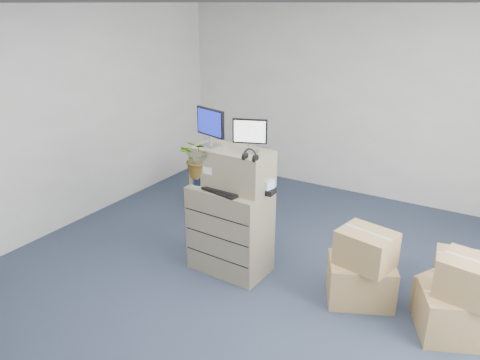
{
  "coord_description": "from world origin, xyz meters",
  "views": [
    {
      "loc": [
        1.92,
        -3.29,
        2.81
      ],
      "look_at": [
        -0.31,
        0.4,
        1.17
      ],
      "focal_mm": 35.0,
      "sensor_mm": 36.0,
      "label": 1
    }
  ],
  "objects_px": {
    "monitor_right": "(250,134)",
    "potted_plant": "(200,164)",
    "office_chair": "(234,184)",
    "water_bottle": "(238,176)",
    "keyboard": "(222,191)",
    "filing_cabinet_lower": "(230,229)",
    "monitor_left": "(210,125)"
  },
  "relations": [
    {
      "from": "monitor_left",
      "to": "keyboard",
      "type": "height_order",
      "value": "monitor_left"
    },
    {
      "from": "monitor_right",
      "to": "water_bottle",
      "type": "height_order",
      "value": "monitor_right"
    },
    {
      "from": "monitor_left",
      "to": "keyboard",
      "type": "xyz_separation_m",
      "value": [
        0.24,
        -0.16,
        -0.63
      ]
    },
    {
      "from": "keyboard",
      "to": "potted_plant",
      "type": "distance_m",
      "value": 0.39
    },
    {
      "from": "water_bottle",
      "to": "keyboard",
      "type": "bearing_deg",
      "value": -111.5
    },
    {
      "from": "potted_plant",
      "to": "monitor_left",
      "type": "bearing_deg",
      "value": 52.06
    },
    {
      "from": "filing_cabinet_lower",
      "to": "water_bottle",
      "type": "bearing_deg",
      "value": 37.86
    },
    {
      "from": "office_chair",
      "to": "filing_cabinet_lower",
      "type": "bearing_deg",
      "value": 87.74
    },
    {
      "from": "keyboard",
      "to": "water_bottle",
      "type": "distance_m",
      "value": 0.23
    },
    {
      "from": "monitor_right",
      "to": "keyboard",
      "type": "xyz_separation_m",
      "value": [
        -0.22,
        -0.18,
        -0.6
      ]
    },
    {
      "from": "potted_plant",
      "to": "monitor_right",
      "type": "bearing_deg",
      "value": 12.81
    },
    {
      "from": "filing_cabinet_lower",
      "to": "keyboard",
      "type": "bearing_deg",
      "value": -89.63
    },
    {
      "from": "filing_cabinet_lower",
      "to": "office_chair",
      "type": "height_order",
      "value": "filing_cabinet_lower"
    },
    {
      "from": "filing_cabinet_lower",
      "to": "office_chair",
      "type": "xyz_separation_m",
      "value": [
        -0.84,
        1.42,
        -0.12
      ]
    },
    {
      "from": "office_chair",
      "to": "water_bottle",
      "type": "bearing_deg",
      "value": 90.62
    },
    {
      "from": "keyboard",
      "to": "office_chair",
      "type": "bearing_deg",
      "value": 129.4
    },
    {
      "from": "water_bottle",
      "to": "potted_plant",
      "type": "xyz_separation_m",
      "value": [
        -0.39,
        -0.13,
        0.11
      ]
    },
    {
      "from": "monitor_left",
      "to": "keyboard",
      "type": "bearing_deg",
      "value": -17.03
    },
    {
      "from": "keyboard",
      "to": "office_chair",
      "type": "relative_size",
      "value": 0.6
    },
    {
      "from": "keyboard",
      "to": "office_chair",
      "type": "distance_m",
      "value": 1.88
    },
    {
      "from": "potted_plant",
      "to": "filing_cabinet_lower",
      "type": "bearing_deg",
      "value": 14.55
    },
    {
      "from": "monitor_right",
      "to": "potted_plant",
      "type": "xyz_separation_m",
      "value": [
        -0.54,
        -0.12,
        -0.38
      ]
    },
    {
      "from": "filing_cabinet_lower",
      "to": "potted_plant",
      "type": "distance_m",
      "value": 0.79
    },
    {
      "from": "filing_cabinet_lower",
      "to": "monitor_left",
      "type": "distance_m",
      "value": 1.16
    },
    {
      "from": "monitor_left",
      "to": "monitor_right",
      "type": "xyz_separation_m",
      "value": [
        0.46,
        0.02,
        -0.03
      ]
    },
    {
      "from": "monitor_right",
      "to": "potted_plant",
      "type": "relative_size",
      "value": 0.77
    },
    {
      "from": "filing_cabinet_lower",
      "to": "keyboard",
      "type": "distance_m",
      "value": 0.52
    },
    {
      "from": "water_bottle",
      "to": "potted_plant",
      "type": "distance_m",
      "value": 0.42
    },
    {
      "from": "monitor_right",
      "to": "office_chair",
      "type": "bearing_deg",
      "value": 106.62
    },
    {
      "from": "monitor_right",
      "to": "keyboard",
      "type": "height_order",
      "value": "monitor_right"
    },
    {
      "from": "monitor_right",
      "to": "potted_plant",
      "type": "distance_m",
      "value": 0.67
    },
    {
      "from": "keyboard",
      "to": "monitor_right",
      "type": "bearing_deg",
      "value": 49.97
    }
  ]
}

